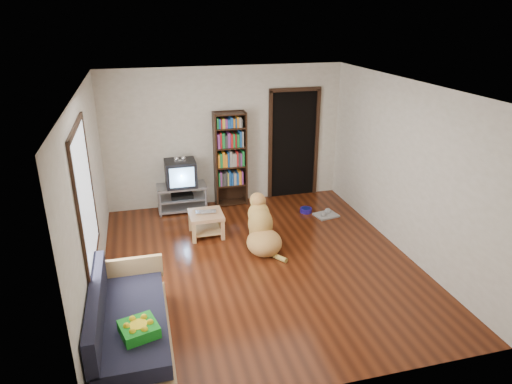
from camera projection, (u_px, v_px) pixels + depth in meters
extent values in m
plane|color=#54210E|center=(260.00, 263.00, 6.80)|extent=(5.00, 5.00, 0.00)
plane|color=white|center=(260.00, 87.00, 5.84)|extent=(5.00, 5.00, 0.00)
plane|color=silver|center=(226.00, 137.00, 8.57)|extent=(4.50, 0.00, 4.50)
plane|color=silver|center=(333.00, 276.00, 4.07)|extent=(4.50, 0.00, 4.50)
plane|color=silver|center=(89.00, 197.00, 5.79)|extent=(0.00, 5.00, 5.00)
plane|color=silver|center=(404.00, 168.00, 6.85)|extent=(0.00, 5.00, 5.00)
cube|color=green|center=(139.00, 329.00, 4.65)|extent=(0.44, 0.44, 0.12)
imported|color=silver|center=(206.00, 213.00, 7.48)|extent=(0.36, 0.25, 0.03)
cylinder|color=navy|center=(306.00, 210.00, 8.51)|extent=(0.22, 0.22, 0.08)
cube|color=#A7A7A7|center=(326.00, 215.00, 8.37)|extent=(0.45, 0.39, 0.03)
cube|color=white|center=(85.00, 197.00, 5.27)|extent=(0.02, 1.30, 1.60)
cube|color=black|center=(75.00, 127.00, 4.97)|extent=(0.03, 1.42, 0.06)
cube|color=black|center=(95.00, 259.00, 5.58)|extent=(0.03, 1.42, 0.06)
cube|color=black|center=(80.00, 222.00, 4.64)|extent=(0.03, 0.06, 1.70)
cube|color=black|center=(90.00, 177.00, 5.90)|extent=(0.03, 0.06, 1.70)
cube|color=black|center=(293.00, 145.00, 8.96)|extent=(0.90, 0.02, 2.10)
cube|color=black|center=(270.00, 147.00, 8.84)|extent=(0.07, 0.05, 2.14)
cube|color=black|center=(316.00, 143.00, 9.06)|extent=(0.07, 0.05, 2.14)
cube|color=black|center=(295.00, 89.00, 8.55)|extent=(1.03, 0.05, 0.07)
cube|color=#99999E|center=(181.00, 186.00, 8.44)|extent=(0.90, 0.45, 0.04)
cube|color=#99999E|center=(182.00, 198.00, 8.52)|extent=(0.86, 0.42, 0.03)
cube|color=#99999E|center=(183.00, 207.00, 8.59)|extent=(0.90, 0.45, 0.04)
cylinder|color=#99999E|center=(160.00, 204.00, 8.24)|extent=(0.04, 0.04, 0.50)
cylinder|color=#99999E|center=(206.00, 200.00, 8.44)|extent=(0.04, 0.04, 0.50)
cylinder|color=#99999E|center=(159.00, 196.00, 8.60)|extent=(0.04, 0.04, 0.50)
cylinder|color=#99999E|center=(203.00, 192.00, 8.80)|extent=(0.04, 0.04, 0.50)
cube|color=black|center=(182.00, 195.00, 8.50)|extent=(0.40, 0.30, 0.07)
cube|color=black|center=(181.00, 173.00, 8.34)|extent=(0.55, 0.48, 0.48)
cube|color=black|center=(180.00, 170.00, 8.52)|extent=(0.40, 0.14, 0.36)
cube|color=#8CBFF2|center=(182.00, 178.00, 8.12)|extent=(0.44, 0.02, 0.36)
cube|color=silver|center=(180.00, 161.00, 8.20)|extent=(0.20, 0.07, 0.02)
sphere|color=silver|center=(177.00, 159.00, 8.17)|extent=(0.09, 0.09, 0.09)
sphere|color=silver|center=(183.00, 158.00, 8.20)|extent=(0.09, 0.09, 0.09)
cube|color=black|center=(215.00, 161.00, 8.52)|extent=(0.03, 0.30, 1.80)
cube|color=black|center=(245.00, 158.00, 8.65)|extent=(0.03, 0.30, 1.80)
cube|color=black|center=(229.00, 157.00, 8.71)|extent=(0.60, 0.02, 1.80)
cube|color=black|center=(231.00, 202.00, 8.91)|extent=(0.56, 0.28, 0.02)
cube|color=black|center=(231.00, 184.00, 8.77)|extent=(0.56, 0.28, 0.03)
cube|color=black|center=(230.00, 166.00, 8.63)|extent=(0.56, 0.28, 0.02)
cube|color=black|center=(230.00, 147.00, 8.50)|extent=(0.56, 0.28, 0.02)
cube|color=black|center=(230.00, 128.00, 8.36)|extent=(0.56, 0.28, 0.02)
cube|color=black|center=(229.00, 114.00, 8.26)|extent=(0.56, 0.28, 0.02)
cube|color=tan|center=(134.00, 339.00, 5.07)|extent=(0.80, 1.80, 0.22)
cube|color=#1E1E2D|center=(132.00, 322.00, 4.99)|extent=(0.74, 1.74, 0.18)
cube|color=#1E1E2D|center=(96.00, 306.00, 4.81)|extent=(0.12, 1.74, 0.40)
cube|color=tan|center=(130.00, 269.00, 5.70)|extent=(0.80, 0.06, 0.30)
cube|color=tan|center=(206.00, 215.00, 7.52)|extent=(0.55, 0.55, 0.06)
cube|color=tan|center=(206.00, 230.00, 7.62)|extent=(0.45, 0.45, 0.03)
cube|color=tan|center=(194.00, 234.00, 7.33)|extent=(0.06, 0.06, 0.34)
cube|color=tan|center=(223.00, 230.00, 7.44)|extent=(0.06, 0.06, 0.34)
cube|color=tan|center=(190.00, 221.00, 7.75)|extent=(0.06, 0.06, 0.34)
cube|color=tan|center=(218.00, 218.00, 7.86)|extent=(0.06, 0.06, 0.34)
ellipsoid|color=tan|center=(264.00, 243.00, 7.05)|extent=(0.56, 0.60, 0.40)
ellipsoid|color=#B58845|center=(260.00, 224.00, 7.16)|extent=(0.40, 0.44, 0.53)
ellipsoid|color=#D8B753|center=(259.00, 214.00, 7.21)|extent=(0.35, 0.32, 0.38)
ellipsoid|color=tan|center=(258.00, 200.00, 7.19)|extent=(0.25, 0.28, 0.24)
ellipsoid|color=tan|center=(255.00, 199.00, 7.32)|extent=(0.11, 0.21, 0.10)
sphere|color=black|center=(254.00, 196.00, 7.41)|extent=(0.05, 0.05, 0.05)
ellipsoid|color=#B58845|center=(253.00, 202.00, 7.14)|extent=(0.06, 0.08, 0.16)
ellipsoid|color=#B78846|center=(264.00, 201.00, 7.18)|extent=(0.06, 0.08, 0.16)
cylinder|color=gold|center=(252.00, 228.00, 7.40)|extent=(0.09, 0.13, 0.44)
cylinder|color=#D3B351|center=(262.00, 227.00, 7.44)|extent=(0.09, 0.13, 0.44)
sphere|color=#BE7E49|center=(251.00, 238.00, 7.52)|extent=(0.11, 0.11, 0.11)
sphere|color=gold|center=(261.00, 236.00, 7.56)|extent=(0.11, 0.11, 0.11)
cylinder|color=#D6B552|center=(277.00, 257.00, 6.92)|extent=(0.26, 0.37, 0.09)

